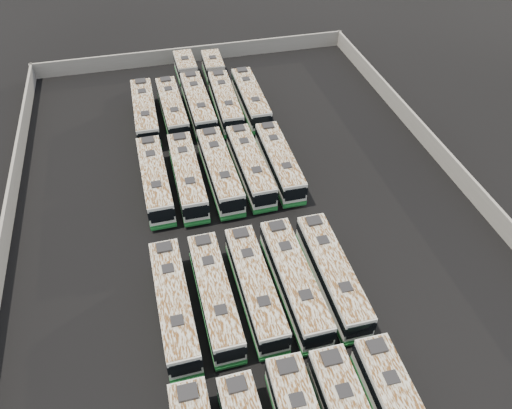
# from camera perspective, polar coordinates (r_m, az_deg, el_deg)

# --- Properties ---
(ground) EXTENTS (140.00, 140.00, 0.00)m
(ground) POSITION_cam_1_polar(r_m,az_deg,el_deg) (47.06, -0.20, -3.08)
(ground) COLOR black
(ground) RESTS_ON ground
(perimeter_wall) EXTENTS (45.20, 73.20, 2.20)m
(perimeter_wall) POSITION_cam_1_polar(r_m,az_deg,el_deg) (46.28, -0.20, -2.12)
(perimeter_wall) COLOR slate
(perimeter_wall) RESTS_ON ground
(bus_midfront_far_left) EXTENTS (2.66, 11.70, 3.28)m
(bus_midfront_far_left) POSITION_cam_1_polar(r_m,az_deg,el_deg) (39.96, -9.33, -11.23)
(bus_midfront_far_left) COLOR silver
(bus_midfront_far_left) RESTS_ON ground
(bus_midfront_left) EXTENTS (2.59, 11.48, 3.22)m
(bus_midfront_left) POSITION_cam_1_polar(r_m,az_deg,el_deg) (40.17, -4.71, -10.29)
(bus_midfront_left) COLOR silver
(bus_midfront_left) RESTS_ON ground
(bus_midfront_center) EXTENTS (2.62, 11.56, 3.25)m
(bus_midfront_center) POSITION_cam_1_polar(r_m,az_deg,el_deg) (40.51, -0.10, -9.43)
(bus_midfront_center) COLOR silver
(bus_midfront_center) RESTS_ON ground
(bus_midfront_right) EXTENTS (2.68, 11.96, 3.36)m
(bus_midfront_right) POSITION_cam_1_polar(r_m,az_deg,el_deg) (40.95, 4.38, -8.71)
(bus_midfront_right) COLOR silver
(bus_midfront_right) RESTS_ON ground
(bus_midfront_far_right) EXTENTS (2.49, 11.74, 3.31)m
(bus_midfront_far_right) POSITION_cam_1_polar(r_m,az_deg,el_deg) (41.81, 8.68, -7.85)
(bus_midfront_far_right) COLOR silver
(bus_midfront_far_right) RESTS_ON ground
(bus_midback_far_left) EXTENTS (2.70, 11.79, 3.31)m
(bus_midback_far_left) POSITION_cam_1_polar(r_m,az_deg,el_deg) (51.11, -11.47, 2.82)
(bus_midback_far_left) COLOR silver
(bus_midback_far_left) RESTS_ON ground
(bus_midback_left) EXTENTS (2.53, 11.88, 3.35)m
(bus_midback_left) POSITION_cam_1_polar(r_m,az_deg,el_deg) (50.99, -7.85, 3.25)
(bus_midback_left) COLOR silver
(bus_midback_left) RESTS_ON ground
(bus_midback_center) EXTENTS (2.79, 12.07, 3.39)m
(bus_midback_center) POSITION_cam_1_polar(r_m,az_deg,el_deg) (51.31, -4.16, 3.90)
(bus_midback_center) COLOR silver
(bus_midback_center) RESTS_ON ground
(bus_midback_right) EXTENTS (2.69, 11.80, 3.31)m
(bus_midback_right) POSITION_cam_1_polar(r_m,az_deg,el_deg) (51.85, -0.67, 4.44)
(bus_midback_right) COLOR silver
(bus_midback_right) RESTS_ON ground
(bus_midback_far_right) EXTENTS (2.49, 11.50, 3.24)m
(bus_midback_far_right) POSITION_cam_1_polar(r_m,az_deg,el_deg) (52.52, 2.69, 4.90)
(bus_midback_far_right) COLOR silver
(bus_midback_far_right) RESTS_ON ground
(bus_back_far_left) EXTENTS (2.63, 11.97, 3.37)m
(bus_back_far_left) POSITION_cam_1_polar(r_m,az_deg,el_deg) (61.75, -12.55, 10.22)
(bus_back_far_left) COLOR silver
(bus_back_far_left) RESTS_ON ground
(bus_back_left) EXTENTS (2.74, 11.60, 3.25)m
(bus_back_left) POSITION_cam_1_polar(r_m,az_deg,el_deg) (61.96, -9.53, 10.72)
(bus_back_left) COLOR silver
(bus_back_left) RESTS_ON ground
(bus_back_center) EXTENTS (2.77, 18.71, 3.39)m
(bus_back_center) POSITION_cam_1_polar(r_m,az_deg,el_deg) (65.01, -7.12, 12.65)
(bus_back_center) COLOR silver
(bus_back_center) RESTS_ON ground
(bus_back_right) EXTENTS (2.91, 18.17, 3.28)m
(bus_back_right) POSITION_cam_1_polar(r_m,az_deg,el_deg) (65.19, -4.01, 12.91)
(bus_back_right) COLOR silver
(bus_back_right) RESTS_ON ground
(bus_back_far_right) EXTENTS (2.59, 11.75, 3.31)m
(bus_back_far_right) POSITION_cam_1_polar(r_m,az_deg,el_deg) (63.09, -0.61, 11.96)
(bus_back_far_right) COLOR silver
(bus_back_far_right) RESTS_ON ground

